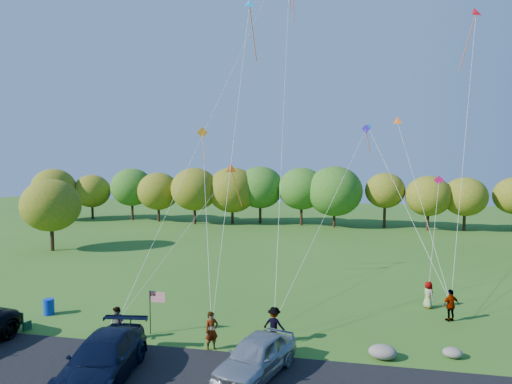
% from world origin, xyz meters
% --- Properties ---
extents(ground, '(140.00, 140.00, 0.00)m').
position_xyz_m(ground, '(0.00, 0.00, 0.00)').
color(ground, '#2F5F1B').
rests_on(ground, ground).
extents(asphalt_lane, '(44.00, 6.00, 0.06)m').
position_xyz_m(asphalt_lane, '(0.00, -4.00, 0.03)').
color(asphalt_lane, black).
rests_on(asphalt_lane, ground).
extents(treeline, '(75.70, 27.28, 8.14)m').
position_xyz_m(treeline, '(-0.25, 36.07, 4.61)').
color(treeline, '#362313').
rests_on(treeline, ground).
extents(minivan_navy, '(3.17, 6.15, 1.71)m').
position_xyz_m(minivan_navy, '(-3.56, -4.56, 0.91)').
color(minivan_navy, black).
rests_on(minivan_navy, asphalt_lane).
extents(minivan_silver, '(3.24, 5.11, 1.62)m').
position_xyz_m(minivan_silver, '(2.45, -2.95, 0.87)').
color(minivan_silver, '#A2A6AD').
rests_on(minivan_silver, asphalt_lane).
extents(flyer_a, '(0.78, 0.77, 1.82)m').
position_xyz_m(flyer_a, '(-0.12, -0.80, 0.91)').
color(flyer_a, '#4C4C59').
rests_on(flyer_a, ground).
extents(flyer_b, '(1.00, 0.89, 1.72)m').
position_xyz_m(flyer_b, '(-4.94, -0.80, 0.86)').
color(flyer_b, '#4C4C59').
rests_on(flyer_b, ground).
extents(flyer_c, '(1.25, 0.88, 1.76)m').
position_xyz_m(flyer_c, '(2.62, 0.63, 0.88)').
color(flyer_c, '#4C4C59').
rests_on(flyer_c, ground).
extents(flyer_d, '(1.13, 0.84, 1.78)m').
position_xyz_m(flyer_d, '(11.71, 5.46, 0.89)').
color(flyer_d, '#4C4C59').
rests_on(flyer_d, ground).
extents(flyer_e, '(0.83, 0.94, 1.62)m').
position_xyz_m(flyer_e, '(10.86, 7.52, 0.81)').
color(flyer_e, '#4C4C59').
rests_on(flyer_e, ground).
extents(park_bench, '(1.90, 0.78, 1.07)m').
position_xyz_m(park_bench, '(-11.13, -0.50, 0.57)').
color(park_bench, '#173F25').
rests_on(park_bench, ground).
extents(trash_barrel, '(0.61, 0.61, 0.91)m').
position_xyz_m(trash_barrel, '(-10.73, 1.93, 0.45)').
color(trash_barrel, '#0B2EAC').
rests_on(trash_barrel, ground).
extents(flag_assembly, '(0.84, 0.55, 2.27)m').
position_xyz_m(flag_assembly, '(-3.53, 0.42, 1.69)').
color(flag_assembly, black).
rests_on(flag_assembly, ground).
extents(boulder_near, '(1.25, 0.98, 0.63)m').
position_xyz_m(boulder_near, '(7.69, -0.18, 0.31)').
color(boulder_near, gray).
rests_on(boulder_near, ground).
extents(boulder_far, '(0.88, 0.73, 0.46)m').
position_xyz_m(boulder_far, '(10.81, 0.58, 0.23)').
color(boulder_far, gray).
rests_on(boulder_far, ground).
extents(kites_aloft, '(19.44, 10.71, 19.17)m').
position_xyz_m(kites_aloft, '(3.83, 13.66, 18.38)').
color(kites_aloft, '#F41B38').
rests_on(kites_aloft, ground).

